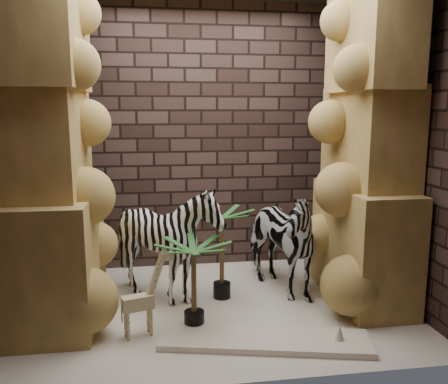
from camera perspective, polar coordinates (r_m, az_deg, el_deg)
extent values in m
plane|color=beige|center=(4.47, -0.94, -13.90)|extent=(3.50, 3.50, 0.00)
plane|color=black|center=(5.34, -2.78, 6.65)|extent=(3.50, 0.00, 3.50)
plane|color=black|center=(2.87, 2.30, 3.77)|extent=(3.50, 0.00, 3.50)
plane|color=black|center=(4.24, -25.24, 4.84)|extent=(0.00, 3.00, 3.00)
plane|color=black|center=(4.66, 20.94, 5.52)|extent=(0.00, 3.00, 3.00)
imported|color=white|center=(4.66, 6.32, -4.74)|extent=(0.90, 1.20, 1.26)
imported|color=white|center=(4.47, -6.81, -6.89)|extent=(0.99, 1.20, 1.04)
cube|color=#F0E3CA|center=(3.85, 4.99, -17.65)|extent=(1.70, 0.76, 0.05)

